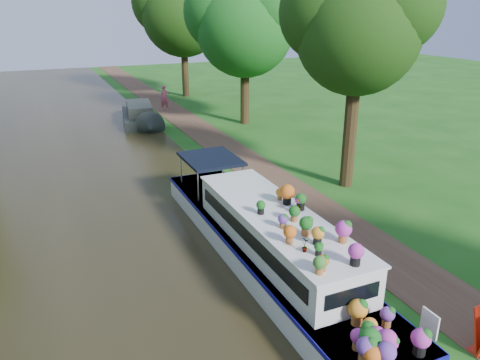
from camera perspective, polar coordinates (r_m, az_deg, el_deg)
name	(u,v)px	position (r m, az deg, el deg)	size (l,w,h in m)	color
ground	(306,230)	(16.23, 8.02, -6.02)	(100.00, 100.00, 0.00)	#184E13
canal_water	(130,266)	(14.31, -13.28, -10.22)	(10.00, 100.00, 0.02)	black
towpath	(335,223)	(16.84, 11.52, -5.18)	(2.20, 100.00, 0.03)	#4A3222
plant_boat	(276,246)	(13.29, 4.38, -8.04)	(2.29, 13.52, 2.27)	white
tree_near_overhang	(358,22)	(19.26, 14.16, 18.14)	(5.52, 5.28, 8.99)	black
tree_near_mid	(244,19)	(30.01, 0.53, 19.00)	(6.90, 6.60, 9.40)	black
tree_near_far	(182,8)	(40.13, -7.08, 20.09)	(7.59, 7.26, 10.30)	black
second_boat	(139,115)	(31.42, -12.16, 7.75)	(2.79, 6.92, 1.29)	black
pedestrian_pink	(165,98)	(34.87, -9.18, 9.84)	(0.66, 0.43, 1.80)	#C55177
verge_plant	(297,232)	(15.52, 6.99, -6.32)	(0.41, 0.36, 0.46)	#206B28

